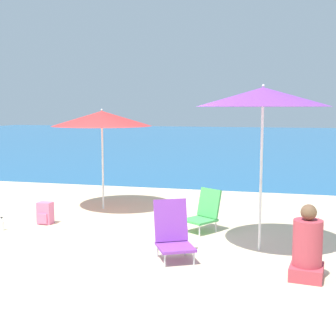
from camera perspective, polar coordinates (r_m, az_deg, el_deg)
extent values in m
plane|color=beige|center=(6.98, -7.86, -9.41)|extent=(60.00, 60.00, 0.00)
cube|color=#23669E|center=(31.39, 9.81, 3.51)|extent=(60.00, 40.00, 0.01)
cylinder|color=white|center=(6.63, 11.26, -1.42)|extent=(0.04, 0.04, 2.02)
cone|color=purple|center=(6.56, 11.51, 8.49)|extent=(1.83, 1.83, 0.26)
sphere|color=white|center=(6.57, 11.54, 9.81)|extent=(0.04, 0.04, 0.04)
cylinder|color=white|center=(9.35, -7.96, 0.02)|extent=(0.04, 0.04, 1.65)
cone|color=red|center=(9.28, -8.06, 6.00)|extent=(1.96, 1.96, 0.30)
sphere|color=white|center=(9.28, -8.08, 7.03)|extent=(0.04, 0.04, 0.04)
cylinder|color=silver|center=(6.01, -0.40, -11.24)|extent=(0.02, 0.02, 0.17)
cylinder|color=silver|center=(6.11, 3.18, -10.95)|extent=(0.02, 0.02, 0.17)
cylinder|color=silver|center=(6.40, -1.28, -10.08)|extent=(0.02, 0.02, 0.17)
cylinder|color=silver|center=(6.50, 2.08, -9.84)|extent=(0.02, 0.02, 0.17)
cube|color=purple|center=(6.22, 0.90, -9.61)|extent=(0.63, 0.65, 0.04)
cube|color=purple|center=(6.37, 0.33, -6.37)|extent=(0.48, 0.36, 0.56)
cylinder|color=silver|center=(7.65, 1.87, -7.15)|extent=(0.02, 0.02, 0.18)
cylinder|color=silver|center=(7.41, 3.86, -7.66)|extent=(0.02, 0.02, 0.18)
cylinder|color=silver|center=(7.92, 3.86, -6.67)|extent=(0.02, 0.02, 0.18)
cylinder|color=silver|center=(7.68, 5.85, -7.14)|extent=(0.02, 0.02, 0.18)
cube|color=#47B756|center=(7.64, 3.87, -6.36)|extent=(0.61, 0.61, 0.04)
cube|color=#47B756|center=(7.74, 5.04, -4.25)|extent=(0.44, 0.35, 0.47)
cube|color=#BF3F4C|center=(5.89, 16.52, -12.03)|extent=(0.43, 0.49, 0.16)
cylinder|color=#BF3F4C|center=(5.78, 16.65, -8.73)|extent=(0.34, 0.34, 0.54)
sphere|color=brown|center=(5.69, 16.78, -5.19)|extent=(0.19, 0.19, 0.19)
cube|color=pink|center=(8.43, -14.73, -5.33)|extent=(0.24, 0.19, 0.38)
cube|color=pink|center=(8.36, -15.07, -5.99)|extent=(0.17, 0.03, 0.17)
cylinder|color=silver|center=(8.23, -19.60, -6.65)|extent=(0.07, 0.07, 0.16)
cylinder|color=silver|center=(8.20, -19.63, -5.95)|extent=(0.03, 0.03, 0.05)
cylinder|color=black|center=(8.19, -19.64, -5.71)|extent=(0.03, 0.03, 0.02)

